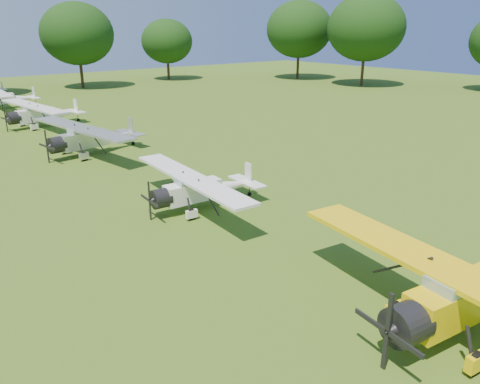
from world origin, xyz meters
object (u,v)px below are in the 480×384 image
object	(u,v)px
aircraft_4	(91,136)
aircraft_6	(3,97)
aircraft_2	(469,291)
aircraft_3	(201,187)
aircraft_5	(42,112)

from	to	relation	value
aircraft_4	aircraft_6	world-z (taller)	aircraft_4
aircraft_2	aircraft_3	xyz separation A→B (m)	(-0.51, 13.65, -0.24)
aircraft_5	aircraft_6	distance (m)	13.09
aircraft_2	aircraft_3	bearing A→B (deg)	100.25
aircraft_2	aircraft_6	bearing A→B (deg)	98.89
aircraft_5	aircraft_4	bearing A→B (deg)	-98.33
aircraft_2	aircraft_4	distance (m)	27.64
aircraft_2	aircraft_3	distance (m)	13.66
aircraft_4	aircraft_6	xyz separation A→B (m)	(-0.01, 25.54, -0.04)
aircraft_3	aircraft_5	size ratio (longest dim) A/B	0.87
aircraft_4	aircraft_6	bearing A→B (deg)	81.75
aircraft_6	aircraft_3	bearing A→B (deg)	-87.84
aircraft_4	aircraft_5	bearing A→B (deg)	80.31
aircraft_3	aircraft_2	bearing A→B (deg)	-83.87
aircraft_5	aircraft_6	size ratio (longest dim) A/B	1.02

